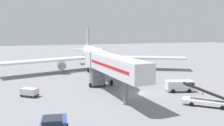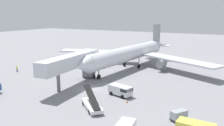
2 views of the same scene
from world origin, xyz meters
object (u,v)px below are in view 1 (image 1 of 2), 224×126
(airplane_at_gate, at_px, (97,56))
(baggage_cart_mid_center, at_px, (29,92))
(belt_loader_truck, at_px, (207,101))
(jet_bridge, at_px, (111,66))
(safety_cone_alpha, at_px, (203,93))
(service_van_outer_left, at_px, (180,85))

(airplane_at_gate, relative_size, baggage_cart_mid_center, 16.34)
(belt_loader_truck, height_order, baggage_cart_mid_center, belt_loader_truck)
(jet_bridge, xyz_separation_m, safety_cone_alpha, (14.78, -4.52, -4.69))
(baggage_cart_mid_center, bearing_deg, belt_loader_truck, -28.75)
(service_van_outer_left, bearing_deg, airplane_at_gate, 110.61)
(belt_loader_truck, relative_size, baggage_cart_mid_center, 2.06)
(belt_loader_truck, bearing_deg, airplane_at_gate, 103.63)
(belt_loader_truck, distance_m, service_van_outer_left, 8.08)
(airplane_at_gate, xyz_separation_m, jet_bridge, (-3.49, -21.43, 0.81))
(jet_bridge, relative_size, baggage_cart_mid_center, 6.38)
(airplane_at_gate, relative_size, safety_cone_alpha, 98.34)
(service_van_outer_left, bearing_deg, belt_loader_truck, -98.30)
(airplane_at_gate, bearing_deg, belt_loader_truck, -76.37)
(airplane_at_gate, relative_size, belt_loader_truck, 7.91)
(belt_loader_truck, xyz_separation_m, safety_cone_alpha, (3.72, 5.28, -0.52))
(baggage_cart_mid_center, distance_m, safety_cone_alpha, 28.61)
(baggage_cart_mid_center, bearing_deg, jet_bridge, -14.35)
(airplane_at_gate, xyz_separation_m, baggage_cart_mid_center, (-16.24, -18.17, -3.37))
(baggage_cart_mid_center, bearing_deg, safety_cone_alpha, -15.78)
(safety_cone_alpha, bearing_deg, jet_bridge, 163.00)
(jet_bridge, bearing_deg, safety_cone_alpha, -17.00)
(airplane_at_gate, distance_m, service_van_outer_left, 25.01)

